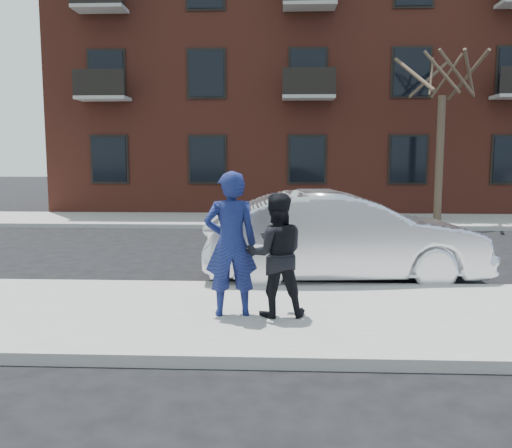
{
  "coord_description": "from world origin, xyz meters",
  "views": [
    {
      "loc": [
        -0.9,
        -7.77,
        2.39
      ],
      "look_at": [
        -1.27,
        0.4,
        1.34
      ],
      "focal_mm": 38.0,
      "sensor_mm": 36.0,
      "label": 1
    }
  ],
  "objects_px": {
    "man_hoodie": "(231,244)",
    "man_peacoat": "(276,255)",
    "street_tree": "(444,59)",
    "silver_sedan": "(343,237)"
  },
  "relations": [
    {
      "from": "street_tree",
      "to": "man_hoodie",
      "type": "distance_m",
      "value": 13.63
    },
    {
      "from": "street_tree",
      "to": "man_hoodie",
      "type": "xyz_separation_m",
      "value": [
        -6.08,
        -11.4,
        -4.37
      ]
    },
    {
      "from": "man_peacoat",
      "to": "street_tree",
      "type": "bearing_deg",
      "value": -122.61
    },
    {
      "from": "man_hoodie",
      "to": "man_peacoat",
      "type": "bearing_deg",
      "value": 170.66
    },
    {
      "from": "street_tree",
      "to": "man_peacoat",
      "type": "height_order",
      "value": "street_tree"
    },
    {
      "from": "silver_sedan",
      "to": "man_peacoat",
      "type": "bearing_deg",
      "value": 150.56
    },
    {
      "from": "silver_sedan",
      "to": "man_hoodie",
      "type": "bearing_deg",
      "value": 140.54
    },
    {
      "from": "man_hoodie",
      "to": "man_peacoat",
      "type": "xyz_separation_m",
      "value": [
        0.63,
        0.0,
        -0.15
      ]
    },
    {
      "from": "street_tree",
      "to": "man_peacoat",
      "type": "relative_size",
      "value": 3.96
    },
    {
      "from": "street_tree",
      "to": "silver_sedan",
      "type": "distance_m",
      "value": 10.74
    }
  ]
}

